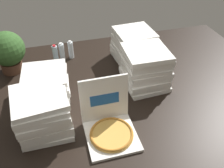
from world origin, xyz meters
The scene contains 10 objects.
ground_plane centered at (0.00, 0.00, -0.01)m, with size 3.20×2.40×0.02m, color black.
open_pizza_box centered at (-0.18, -0.29, 0.08)m, with size 0.37×0.42×0.40m.
pizza_stack_left_mid centered at (0.33, 0.64, 0.17)m, with size 0.42×0.43×0.34m.
pizza_stack_center_far centered at (-0.61, 0.27, 0.13)m, with size 0.42×0.42×0.25m.
pizza_stack_left_near centered at (0.29, 0.19, 0.19)m, with size 0.41×0.41×0.38m.
pizza_stack_right_near centered at (-0.65, -0.13, 0.17)m, with size 0.41×0.42×0.34m.
water_bottle_0 centered at (-0.48, 0.80, 0.10)m, with size 0.06×0.06×0.20m.
water_bottle_1 centered at (-0.31, 0.85, 0.10)m, with size 0.06×0.06×0.20m.
water_bottle_2 centered at (-0.41, 0.83, 0.10)m, with size 0.06×0.06×0.20m.
potted_plant centered at (-0.93, 0.76, 0.23)m, with size 0.34×0.34×0.42m.
Camera 1 is at (-0.49, -1.48, 1.44)m, focal length 38.86 mm.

